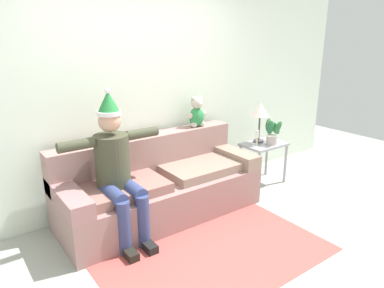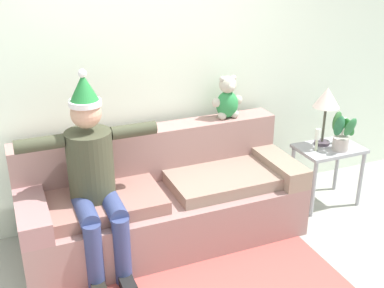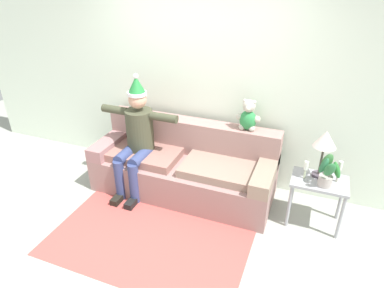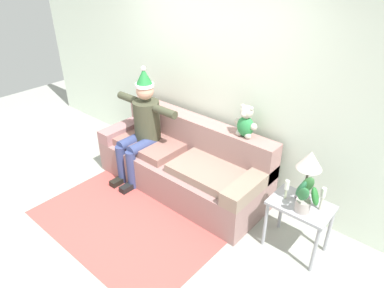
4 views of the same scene
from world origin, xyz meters
TOP-DOWN VIEW (x-y plane):
  - ground_plane at (0.00, 0.00)m, footprint 10.00×10.00m
  - back_wall at (0.00, 1.55)m, footprint 7.00×0.10m
  - couch at (0.00, 1.05)m, footprint 2.27×0.86m
  - person_seated at (-0.57, 0.88)m, footprint 1.02×0.77m
  - teddy_bear at (0.71, 1.30)m, footprint 0.29×0.17m
  - side_table at (1.61, 0.97)m, footprint 0.59×0.40m
  - table_lamp at (1.58, 1.05)m, footprint 0.24×0.24m
  - potted_plant at (1.66, 0.88)m, footprint 0.26×0.26m
  - candle_tall at (1.44, 0.95)m, footprint 0.04×0.04m
  - candle_short at (1.77, 1.01)m, footprint 0.04×0.04m
  - area_rug at (0.00, 0.01)m, footprint 2.11×1.25m

SIDE VIEW (x-z plane):
  - ground_plane at x=0.00m, z-range 0.00..0.00m
  - area_rug at x=0.00m, z-range 0.00..0.01m
  - couch at x=0.00m, z-range -0.10..0.78m
  - side_table at x=1.61m, z-range 0.19..0.76m
  - candle_tall at x=1.44m, z-range 0.60..0.81m
  - candle_short at x=1.77m, z-range 0.61..0.86m
  - potted_plant at x=1.66m, z-range 0.57..0.93m
  - person_seated at x=-0.57m, z-range 0.01..1.52m
  - table_lamp at x=1.58m, z-range 0.73..1.27m
  - teddy_bear at x=0.71m, z-range 0.86..1.24m
  - back_wall at x=0.00m, z-range 0.00..2.70m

